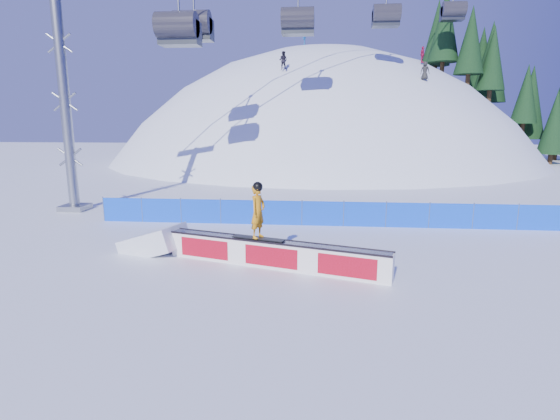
{
  "coord_description": "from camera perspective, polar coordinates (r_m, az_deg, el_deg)",
  "views": [
    {
      "loc": [
        -0.17,
        -16.13,
        5.01
      ],
      "look_at": [
        -1.64,
        -0.16,
        1.7
      ],
      "focal_mm": 28.0,
      "sensor_mm": 36.0,
      "label": 1
    }
  ],
  "objects": [
    {
      "name": "safety_fence",
      "position": [
        21.1,
        5.6,
        -0.47
      ],
      "size": [
        22.05,
        0.05,
        1.3
      ],
      "color": "blue",
      "rests_on": "ground"
    },
    {
      "name": "ground",
      "position": [
        16.89,
        5.62,
        -5.66
      ],
      "size": [
        160.0,
        160.0,
        0.0
      ],
      "primitive_type": "plane",
      "color": "white",
      "rests_on": "ground"
    },
    {
      "name": "distant_skiers",
      "position": [
        47.83,
        8.7,
        19.65
      ],
      "size": [
        14.91,
        11.26,
        6.45
      ],
      "color": "black",
      "rests_on": "ground"
    },
    {
      "name": "rail_box",
      "position": [
        15.13,
        -0.81,
        -5.78
      ],
      "size": [
        7.9,
        2.91,
        0.97
      ],
      "rotation": [
        0.0,
        0.0,
        -0.3
      ],
      "color": "white",
      "rests_on": "ground"
    },
    {
      "name": "snow_ramp",
      "position": [
        17.79,
        -16.03,
        -5.18
      ],
      "size": [
        2.82,
        2.21,
        1.55
      ],
      "primitive_type": null,
      "rotation": [
        0.0,
        -0.31,
        -0.3
      ],
      "color": "white",
      "rests_on": "ground"
    },
    {
      "name": "treeline",
      "position": [
        61.45,
        30.33,
        13.84
      ],
      "size": [
        24.84,
        12.3,
        19.52
      ],
      "color": "#342315",
      "rests_on": "ground"
    },
    {
      "name": "snow_hill",
      "position": [
        62.52,
        5.11,
        -9.99
      ],
      "size": [
        64.0,
        64.0,
        64.0
      ],
      "color": "white",
      "rests_on": "ground"
    },
    {
      "name": "snowboarder",
      "position": [
        14.99,
        -2.9,
        -0.13
      ],
      "size": [
        1.93,
        0.89,
        2.0
      ],
      "rotation": [
        0.0,
        0.0,
        1.12
      ],
      "color": "black",
      "rests_on": "rail_box"
    }
  ]
}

